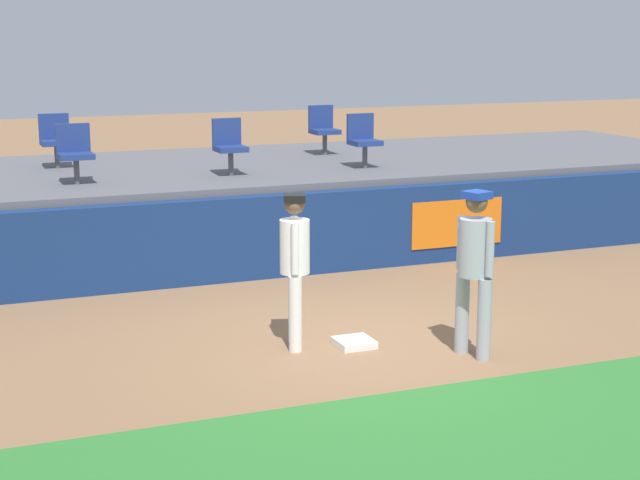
{
  "coord_description": "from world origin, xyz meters",
  "views": [
    {
      "loc": [
        -4.46,
        -10.01,
        3.47
      ],
      "look_at": [
        -0.06,
        0.87,
        1.0
      ],
      "focal_mm": 57.64,
      "sensor_mm": 36.0,
      "label": 1
    }
  ],
  "objects_px": {
    "seat_back_right": "(323,127)",
    "player_fielder_home": "(295,260)",
    "seat_back_left": "(55,138)",
    "player_runner_visitor": "(475,262)",
    "seat_front_center": "(229,144)",
    "first_base": "(354,343)",
    "seat_front_left": "(75,150)",
    "seat_front_right": "(363,138)"
  },
  "relations": [
    {
      "from": "first_base",
      "to": "seat_back_left",
      "type": "bearing_deg",
      "value": 108.68
    },
    {
      "from": "seat_front_left",
      "to": "seat_back_left",
      "type": "xyz_separation_m",
      "value": [
        -0.02,
        1.8,
        -0.0
      ]
    },
    {
      "from": "first_base",
      "to": "seat_back_left",
      "type": "height_order",
      "value": "seat_back_left"
    },
    {
      "from": "player_fielder_home",
      "to": "seat_back_left",
      "type": "height_order",
      "value": "seat_back_left"
    },
    {
      "from": "player_fielder_home",
      "to": "seat_back_left",
      "type": "relative_size",
      "value": 2.02
    },
    {
      "from": "player_runner_visitor",
      "to": "first_base",
      "type": "bearing_deg",
      "value": -143.33
    },
    {
      "from": "seat_front_left",
      "to": "seat_back_left",
      "type": "relative_size",
      "value": 1.0
    },
    {
      "from": "player_runner_visitor",
      "to": "seat_front_left",
      "type": "relative_size",
      "value": 2.12
    },
    {
      "from": "seat_back_left",
      "to": "seat_front_right",
      "type": "relative_size",
      "value": 1.0
    },
    {
      "from": "first_base",
      "to": "player_runner_visitor",
      "type": "relative_size",
      "value": 0.22
    },
    {
      "from": "first_base",
      "to": "player_fielder_home",
      "type": "bearing_deg",
      "value": 159.12
    },
    {
      "from": "seat_front_left",
      "to": "seat_back_right",
      "type": "bearing_deg",
      "value": 21.71
    },
    {
      "from": "player_fielder_home",
      "to": "first_base",
      "type": "bearing_deg",
      "value": 88.33
    },
    {
      "from": "seat_back_left",
      "to": "seat_front_left",
      "type": "bearing_deg",
      "value": -89.36
    },
    {
      "from": "first_base",
      "to": "seat_front_center",
      "type": "distance_m",
      "value": 5.07
    },
    {
      "from": "first_base",
      "to": "player_fielder_home",
      "type": "relative_size",
      "value": 0.24
    },
    {
      "from": "player_fielder_home",
      "to": "seat_back_right",
      "type": "distance_m",
      "value": 7.03
    },
    {
      "from": "first_base",
      "to": "player_runner_visitor",
      "type": "xyz_separation_m",
      "value": [
        1.03,
        -0.78,
        0.99
      ]
    },
    {
      "from": "player_runner_visitor",
      "to": "seat_front_center",
      "type": "bearing_deg",
      "value": 173.57
    },
    {
      "from": "first_base",
      "to": "seat_front_center",
      "type": "relative_size",
      "value": 0.48
    },
    {
      "from": "seat_back_left",
      "to": "player_runner_visitor",
      "type": "bearing_deg",
      "value": -66.13
    },
    {
      "from": "seat_front_center",
      "to": "seat_front_right",
      "type": "xyz_separation_m",
      "value": [
        2.19,
        0.0,
        0.0
      ]
    },
    {
      "from": "seat_back_left",
      "to": "seat_front_center",
      "type": "relative_size",
      "value": 1.0
    },
    {
      "from": "seat_front_center",
      "to": "player_fielder_home",
      "type": "bearing_deg",
      "value": -98.32
    },
    {
      "from": "first_base",
      "to": "seat_front_left",
      "type": "height_order",
      "value": "seat_front_left"
    },
    {
      "from": "seat_front_left",
      "to": "seat_back_left",
      "type": "height_order",
      "value": "same"
    },
    {
      "from": "player_runner_visitor",
      "to": "seat_back_left",
      "type": "relative_size",
      "value": 2.12
    },
    {
      "from": "first_base",
      "to": "seat_front_left",
      "type": "distance_m",
      "value": 5.53
    },
    {
      "from": "first_base",
      "to": "player_runner_visitor",
      "type": "height_order",
      "value": "player_runner_visitor"
    },
    {
      "from": "player_runner_visitor",
      "to": "seat_front_right",
      "type": "distance_m",
      "value": 5.73
    },
    {
      "from": "seat_back_left",
      "to": "first_base",
      "type": "bearing_deg",
      "value": -71.32
    },
    {
      "from": "seat_front_left",
      "to": "seat_back_left",
      "type": "bearing_deg",
      "value": 90.64
    },
    {
      "from": "player_runner_visitor",
      "to": "seat_front_center",
      "type": "distance_m",
      "value": 5.68
    },
    {
      "from": "seat_back_right",
      "to": "seat_back_left",
      "type": "distance_m",
      "value": 4.54
    },
    {
      "from": "player_fielder_home",
      "to": "seat_front_left",
      "type": "distance_m",
      "value": 4.88
    },
    {
      "from": "player_fielder_home",
      "to": "seat_front_left",
      "type": "height_order",
      "value": "seat_front_left"
    },
    {
      "from": "player_runner_visitor",
      "to": "seat_front_center",
      "type": "relative_size",
      "value": 2.12
    },
    {
      "from": "seat_back_left",
      "to": "seat_back_right",
      "type": "bearing_deg",
      "value": -0.0
    },
    {
      "from": "first_base",
      "to": "seat_front_right",
      "type": "bearing_deg",
      "value": 64.69
    },
    {
      "from": "player_runner_visitor",
      "to": "seat_front_left",
      "type": "distance_m",
      "value": 6.47
    },
    {
      "from": "seat_back_right",
      "to": "seat_front_center",
      "type": "xyz_separation_m",
      "value": [
        -2.25,
        -1.8,
        -0.0
      ]
    },
    {
      "from": "seat_back_right",
      "to": "player_fielder_home",
      "type": "bearing_deg",
      "value": -114.67
    }
  ]
}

